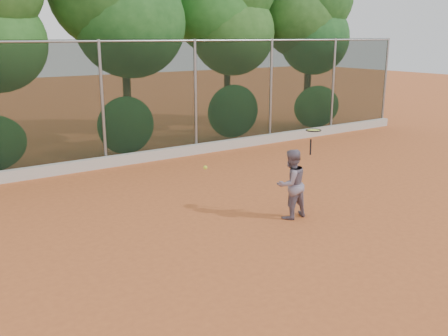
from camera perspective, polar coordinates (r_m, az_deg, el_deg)
ground at (r=8.77m, az=3.71°, el=-9.32°), size 80.00×80.00×0.00m
concrete_curb at (r=14.43m, az=-13.08°, el=0.70°), size 24.00×0.20×0.30m
tennis_player at (r=10.10m, az=7.67°, el=-1.83°), size 0.70×0.55×1.42m
chainlink_fence at (r=14.29m, az=-13.74°, el=7.50°), size 24.09×0.09×3.50m
foliage_backdrop at (r=15.92m, az=-18.90°, el=17.04°), size 23.70×3.63×7.55m
tennis_racket at (r=10.04m, az=10.15°, el=4.04°), size 0.41×0.42×0.53m
tennis_ball_in_flight at (r=8.90m, az=-2.14°, el=0.06°), size 0.07×0.07×0.07m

